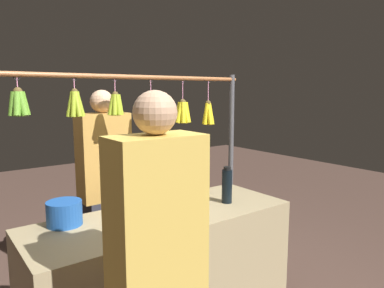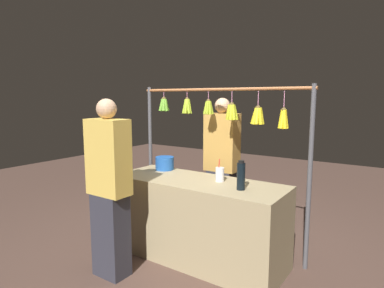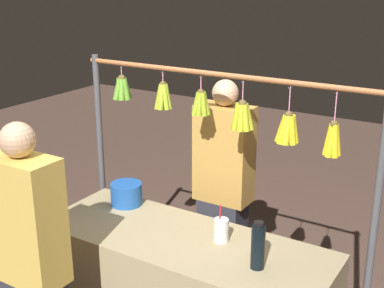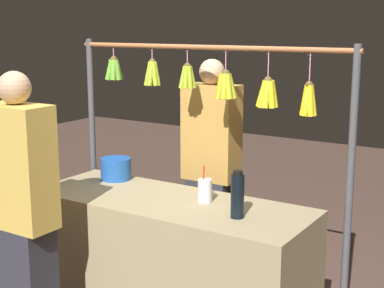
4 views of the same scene
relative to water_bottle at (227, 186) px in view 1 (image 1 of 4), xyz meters
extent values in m
cube|color=tan|center=(0.50, -0.06, -0.53)|extent=(1.76, 0.65, 0.81)
cylinder|color=#4C4C51|center=(-0.47, -0.47, -0.06)|extent=(0.04, 0.04, 1.75)
cylinder|color=#9E6038|center=(0.50, -0.47, 0.77)|extent=(2.00, 0.03, 0.03)
torus|color=black|center=(-0.20, -0.47, 0.75)|extent=(0.04, 0.01, 0.04)
cylinder|color=pink|center=(-0.20, -0.47, 0.66)|extent=(0.01, 0.01, 0.18)
sphere|color=brown|center=(-0.20, -0.47, 0.57)|extent=(0.05, 0.05, 0.05)
cylinder|color=yellow|center=(-0.18, -0.47, 0.48)|extent=(0.06, 0.04, 0.18)
cylinder|color=yellow|center=(-0.20, -0.45, 0.48)|extent=(0.04, 0.08, 0.18)
cylinder|color=yellow|center=(-0.22, -0.45, 0.48)|extent=(0.06, 0.06, 0.18)
cylinder|color=yellow|center=(-0.22, -0.48, 0.48)|extent=(0.06, 0.05, 0.18)
cylinder|color=yellow|center=(-0.20, -0.49, 0.48)|extent=(0.05, 0.07, 0.18)
torus|color=black|center=(0.05, -0.47, 0.75)|extent=(0.04, 0.01, 0.04)
cylinder|color=pink|center=(0.05, -0.47, 0.67)|extent=(0.01, 0.01, 0.17)
sphere|color=brown|center=(0.05, -0.47, 0.58)|extent=(0.05, 0.05, 0.05)
cylinder|color=yellow|center=(0.09, -0.46, 0.50)|extent=(0.08, 0.04, 0.17)
cylinder|color=yellow|center=(0.07, -0.44, 0.50)|extent=(0.06, 0.07, 0.17)
cylinder|color=yellow|center=(0.05, -0.43, 0.50)|extent=(0.05, 0.08, 0.17)
cylinder|color=yellow|center=(0.02, -0.45, 0.50)|extent=(0.06, 0.05, 0.17)
cylinder|color=yellow|center=(0.03, -0.48, 0.50)|extent=(0.06, 0.05, 0.17)
cylinder|color=yellow|center=(0.04, -0.50, 0.50)|extent=(0.05, 0.06, 0.17)
cylinder|color=yellow|center=(0.08, -0.49, 0.50)|extent=(0.06, 0.06, 0.17)
torus|color=black|center=(0.34, -0.47, 0.75)|extent=(0.04, 0.01, 0.04)
cylinder|color=pink|center=(0.34, -0.47, 0.68)|extent=(0.01, 0.01, 0.14)
sphere|color=brown|center=(0.34, -0.47, 0.61)|extent=(0.05, 0.05, 0.05)
cylinder|color=gold|center=(0.38, -0.47, 0.53)|extent=(0.06, 0.04, 0.16)
cylinder|color=gold|center=(0.37, -0.44, 0.53)|extent=(0.06, 0.06, 0.16)
cylinder|color=gold|center=(0.33, -0.43, 0.53)|extent=(0.05, 0.07, 0.16)
cylinder|color=gold|center=(0.31, -0.45, 0.53)|extent=(0.07, 0.06, 0.16)
cylinder|color=gold|center=(0.31, -0.48, 0.53)|extent=(0.07, 0.06, 0.17)
cylinder|color=gold|center=(0.34, -0.50, 0.53)|extent=(0.04, 0.08, 0.16)
cylinder|color=gold|center=(0.37, -0.49, 0.53)|extent=(0.06, 0.06, 0.16)
torus|color=black|center=(0.63, -0.47, 0.75)|extent=(0.04, 0.01, 0.04)
cylinder|color=pink|center=(0.63, -0.47, 0.70)|extent=(0.01, 0.01, 0.10)
sphere|color=brown|center=(0.63, -0.47, 0.65)|extent=(0.04, 0.04, 0.04)
cylinder|color=#9BB127|center=(0.66, -0.46, 0.58)|extent=(0.07, 0.04, 0.15)
cylinder|color=#9BB127|center=(0.64, -0.44, 0.58)|extent=(0.05, 0.06, 0.15)
cylinder|color=#9BB127|center=(0.62, -0.44, 0.58)|extent=(0.04, 0.06, 0.15)
cylinder|color=#9BB127|center=(0.60, -0.45, 0.58)|extent=(0.05, 0.04, 0.15)
cylinder|color=#9BB127|center=(0.60, -0.48, 0.58)|extent=(0.06, 0.05, 0.15)
cylinder|color=#9BB127|center=(0.62, -0.49, 0.58)|extent=(0.04, 0.06, 0.15)
cylinder|color=#9BB127|center=(0.64, -0.49, 0.58)|extent=(0.05, 0.06, 0.15)
torus|color=black|center=(0.91, -0.47, 0.75)|extent=(0.04, 0.02, 0.04)
cylinder|color=pink|center=(0.91, -0.47, 0.71)|extent=(0.01, 0.01, 0.08)
sphere|color=brown|center=(0.91, -0.47, 0.67)|extent=(0.04, 0.04, 0.04)
cylinder|color=#96B027|center=(0.94, -0.47, 0.59)|extent=(0.07, 0.04, 0.17)
cylinder|color=#96B027|center=(0.92, -0.44, 0.59)|extent=(0.05, 0.06, 0.17)
cylinder|color=#96B027|center=(0.90, -0.44, 0.59)|extent=(0.04, 0.07, 0.17)
cylinder|color=#96B027|center=(0.88, -0.45, 0.59)|extent=(0.06, 0.05, 0.17)
cylinder|color=#96B027|center=(0.88, -0.47, 0.59)|extent=(0.06, 0.04, 0.17)
cylinder|color=#96B027|center=(0.90, -0.49, 0.59)|extent=(0.04, 0.06, 0.17)
cylinder|color=#96B027|center=(0.92, -0.49, 0.59)|extent=(0.05, 0.05, 0.17)
torus|color=black|center=(1.24, -0.47, 0.75)|extent=(0.04, 0.01, 0.04)
cylinder|color=pink|center=(1.24, -0.47, 0.71)|extent=(0.01, 0.01, 0.08)
sphere|color=brown|center=(1.24, -0.47, 0.67)|extent=(0.05, 0.05, 0.05)
cylinder|color=#619E2D|center=(1.27, -0.47, 0.60)|extent=(0.06, 0.04, 0.15)
cylinder|color=#619E2D|center=(1.26, -0.44, 0.60)|extent=(0.06, 0.07, 0.15)
cylinder|color=#619E2D|center=(1.23, -0.44, 0.60)|extent=(0.06, 0.07, 0.15)
cylinder|color=#619E2D|center=(1.21, -0.46, 0.60)|extent=(0.07, 0.04, 0.15)
cylinder|color=#619E2D|center=(1.23, -0.49, 0.60)|extent=(0.06, 0.07, 0.15)
cylinder|color=#619E2D|center=(1.26, -0.49, 0.60)|extent=(0.05, 0.07, 0.15)
cylinder|color=black|center=(0.00, 0.00, -0.01)|extent=(0.07, 0.07, 0.24)
cylinder|color=black|center=(0.00, 0.00, 0.13)|extent=(0.05, 0.05, 0.02)
cylinder|color=#2053A8|center=(1.07, -0.26, -0.05)|extent=(0.21, 0.21, 0.15)
cylinder|color=silver|center=(0.30, -0.15, -0.06)|extent=(0.08, 0.08, 0.14)
cylinder|color=red|center=(0.31, -0.15, -0.02)|extent=(0.01, 0.03, 0.22)
cube|color=#2D2D38|center=(0.61, -0.75, -0.55)|extent=(0.31, 0.21, 0.77)
cube|color=#BF8C3F|center=(0.61, -0.75, 0.17)|extent=(0.38, 0.21, 0.67)
sphere|color=tan|center=(0.61, -0.75, 0.59)|extent=(0.18, 0.18, 0.18)
cube|color=gold|center=(0.98, 0.65, 0.16)|extent=(0.38, 0.21, 0.67)
sphere|color=tan|center=(0.98, 0.65, 0.59)|extent=(0.18, 0.18, 0.18)
camera|label=1|loc=(1.70, 1.85, 0.67)|focal=33.61mm
camera|label=2|loc=(-1.23, 2.57, 0.68)|focal=30.62mm
camera|label=3|loc=(-0.97, 2.21, 1.35)|focal=48.97mm
camera|label=4|loc=(-1.40, 2.66, 0.91)|focal=53.74mm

